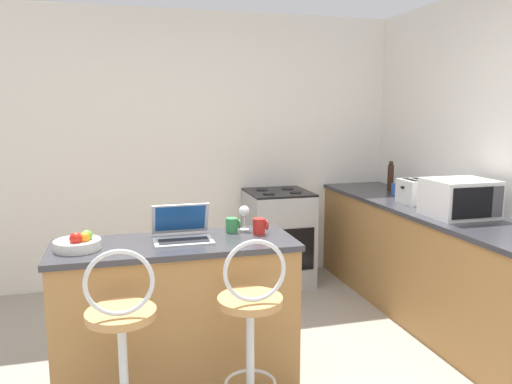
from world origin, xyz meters
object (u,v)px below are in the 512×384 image
Objects in this scene: bar_stool_near at (123,355)px; laptop at (182,231)px; fruit_bowl at (78,243)px; mug_blue at (396,189)px; pepper_mill at (391,176)px; bar_stool_far at (251,339)px; wine_glass_tall at (244,212)px; mug_red at (259,226)px; mug_green at (232,225)px; toaster at (415,191)px; microwave at (460,198)px; stove_range at (278,237)px.

bar_stool_near is 3.06× the size of laptop.
mug_blue is at bearing 23.54° from fruit_bowl.
mug_blue is (-0.05, -0.19, -0.09)m from pepper_mill.
wine_glass_tall is (0.15, 0.72, 0.52)m from bar_stool_far.
mug_red is (-1.63, -1.10, 0.00)m from mug_blue.
mug_green is (0.06, 0.69, 0.45)m from bar_stool_far.
pepper_mill is 3.08m from fruit_bowl.
wine_glass_tall reaches higher than mug_green.
bar_stool_far is at bearing -30.96° from fruit_bowl.
toaster is at bearing 15.67° from fruit_bowl.
laptop is at bearing 6.72° from fruit_bowl.
wine_glass_tall is (0.42, 0.13, 0.06)m from laptop.
bar_stool_near is at bearing -135.53° from mug_green.
microwave is 2.83× the size of wine_glass_tall.
wine_glass_tall is (-1.74, -1.17, -0.02)m from pepper_mill.
microwave is 1.00m from mug_blue.
mug_green is (0.70, 0.69, 0.45)m from bar_stool_near.
stove_range is at bearing 167.03° from pepper_mill.
mug_green is (0.92, 0.17, 0.01)m from fruit_bowl.
stove_range is 5.69× the size of wine_glass_tall.
bar_stool_near is at bearing -143.33° from pepper_mill.
bar_stool_near is 6.58× the size of wine_glass_tall.
bar_stool_far is 10.62× the size of mug_red.
toaster is at bearing -102.16° from mug_blue.
microwave is at bearing 0.44° from mug_green.
bar_stool_far is 2.54m from mug_blue.
mug_green is at bearing 17.45° from laptop.
wine_glass_tall reaches higher than mug_red.
mug_green is (-0.15, 0.10, -0.00)m from mug_red.
mug_blue is 0.64× the size of wine_glass_tall.
pepper_mill is 2.10m from wine_glass_tall.
stove_range is at bearing 135.80° from toaster.
bar_stool_near reaches higher than stove_range.
mug_red is at bearing 0.89° from laptop.
bar_stool_far is at bearing -158.22° from microwave.
bar_stool_far is 3.68× the size of pepper_mill.
wine_glass_tall is at bearing -116.11° from stove_range.
laptop is at bearing -161.84° from toaster.
toaster is 2.71m from fruit_bowl.
laptop is at bearing -179.11° from mug_red.
laptop is (-0.27, 0.59, 0.46)m from bar_stool_far.
pepper_mill reaches higher than mug_green.
bar_stool_far is at bearing 0.00° from bar_stool_near.
bar_stool_near is at bearing -67.26° from fruit_bowl.
mug_red is (-1.55, -0.11, -0.09)m from microwave.
stove_range is (1.11, 1.54, -0.51)m from laptop.
laptop is 1.97m from stove_range.
toaster is at bearing 23.14° from mug_red.
microwave is at bearing -96.13° from pepper_mill.
stove_range is at bearing 122.98° from microwave.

